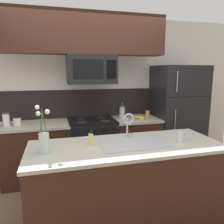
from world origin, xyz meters
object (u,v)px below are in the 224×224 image
object	(u,v)px
refrigerator	(176,116)
flower_vase	(44,141)
coffee_tin	(148,114)
storage_jar_medium	(17,121)
french_press	(122,112)
storage_jar_tall	(6,119)
drinking_glass	(180,136)
sink_faucet	(128,122)
microwave	(91,69)
dish_soap_bottle	(91,139)
stove_range	(92,147)
banana_bunch	(140,117)

from	to	relation	value
refrigerator	flower_vase	size ratio (longest dim) A/B	3.84
refrigerator	coffee_tin	bearing A→B (deg)	176.88
storage_jar_medium	flower_vase	distance (m)	1.33
french_press	flower_vase	bearing A→B (deg)	-132.45
storage_jar_medium	french_press	bearing A→B (deg)	2.61
storage_jar_tall	drinking_glass	size ratio (longest dim) A/B	1.73
french_press	sink_faucet	xyz separation A→B (m)	(-0.27, -1.09, 0.10)
microwave	dish_soap_bottle	xyz separation A→B (m)	(-0.21, -1.15, -0.75)
french_press	drinking_glass	size ratio (longest dim) A/B	2.27
storage_jar_medium	sink_faucet	size ratio (longest dim) A/B	0.42
stove_range	banana_bunch	xyz separation A→B (m)	(0.81, -0.06, 0.47)
french_press	dish_soap_bottle	distance (m)	1.44
storage_jar_tall	coffee_tin	xyz separation A→B (m)	(2.26, 0.09, -0.05)
french_press	sink_faucet	size ratio (longest dim) A/B	0.87
banana_bunch	sink_faucet	world-z (taller)	sink_faucet
sink_faucet	dish_soap_bottle	world-z (taller)	sink_faucet
microwave	refrigerator	bearing A→B (deg)	1.52
coffee_tin	dish_soap_bottle	xyz separation A→B (m)	(-1.21, -1.22, 0.01)
dish_soap_bottle	sink_faucet	bearing A→B (deg)	16.44
refrigerator	storage_jar_tall	distance (m)	2.81
stove_range	dish_soap_bottle	size ratio (longest dim) A/B	5.64
sink_faucet	dish_soap_bottle	xyz separation A→B (m)	(-0.48, -0.14, -0.13)
storage_jar_tall	dish_soap_bottle	size ratio (longest dim) A/B	1.23
stove_range	sink_faucet	world-z (taller)	sink_faucet
storage_jar_medium	coffee_tin	size ratio (longest dim) A/B	1.16
stove_range	french_press	distance (m)	0.76
drinking_glass	flower_vase	distance (m)	1.49
banana_bunch	coffee_tin	xyz separation A→B (m)	(0.18, 0.11, 0.03)
storage_jar_medium	banana_bunch	xyz separation A→B (m)	(1.93, -0.04, -0.04)
french_press	sink_faucet	bearing A→B (deg)	-103.68
french_press	coffee_tin	bearing A→B (deg)	-1.23
storage_jar_tall	stove_range	bearing A→B (deg)	1.64
refrigerator	drinking_glass	distance (m)	1.52
coffee_tin	drinking_glass	xyz separation A→B (m)	(-0.20, -1.35, 0.00)
storage_jar_tall	french_press	world-z (taller)	french_press
storage_jar_tall	sink_faucet	xyz separation A→B (m)	(1.53, -1.00, 0.10)
flower_vase	drinking_glass	bearing A→B (deg)	-1.10
microwave	french_press	distance (m)	0.89
french_press	storage_jar_medium	bearing A→B (deg)	-177.39
dish_soap_bottle	drinking_glass	world-z (taller)	dish_soap_bottle
coffee_tin	dish_soap_bottle	world-z (taller)	dish_soap_bottle
storage_jar_tall	banana_bunch	world-z (taller)	storage_jar_tall
stove_range	banana_bunch	distance (m)	0.94
microwave	banana_bunch	world-z (taller)	microwave
storage_jar_medium	dish_soap_bottle	bearing A→B (deg)	-51.82
stove_range	sink_faucet	bearing A→B (deg)	-75.65
banana_bunch	sink_faucet	size ratio (longest dim) A/B	0.62
storage_jar_tall	sink_faucet	bearing A→B (deg)	-33.10
banana_bunch	microwave	bearing A→B (deg)	177.25
storage_jar_medium	flower_vase	world-z (taller)	flower_vase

